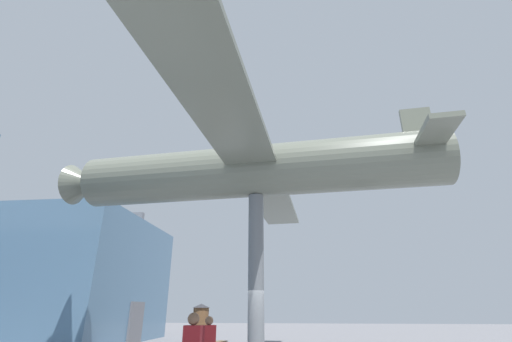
# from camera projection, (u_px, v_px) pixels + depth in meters

# --- Properties ---
(glass_pavilion_right) EXTENTS (10.70, 12.83, 7.92)m
(glass_pavilion_right) POSITION_uv_depth(u_px,v_px,m) (46.00, 279.00, 22.05)
(glass_pavilion_right) COLOR slate
(glass_pavilion_right) RESTS_ON ground_plane
(support_pylon_central) EXTENTS (0.58, 0.58, 6.01)m
(support_pylon_central) POSITION_uv_depth(u_px,v_px,m) (256.00, 276.00, 12.25)
(support_pylon_central) COLOR slate
(support_pylon_central) RESTS_ON ground_plane
(suspended_airplane) EXTENTS (18.13, 15.97, 3.15)m
(suspended_airplane) POSITION_uv_depth(u_px,v_px,m) (249.00, 171.00, 13.82)
(suspended_airplane) COLOR slate
(suspended_airplane) RESTS_ON support_pylon_central
(visitor_person) EXTENTS (0.44, 0.44, 1.69)m
(visitor_person) POSITION_uv_depth(u_px,v_px,m) (208.00, 342.00, 10.33)
(visitor_person) COLOR #4C4238
(visitor_person) RESTS_ON ground_plane
(info_kiosk) EXTENTS (0.91, 0.91, 2.15)m
(info_kiosk) POSITION_uv_depth(u_px,v_px,m) (200.00, 326.00, 17.24)
(info_kiosk) COLOR brown
(info_kiosk) RESTS_ON ground_plane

